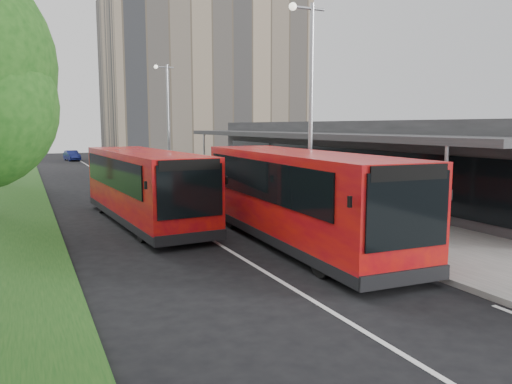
# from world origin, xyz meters

# --- Properties ---
(ground) EXTENTS (120.00, 120.00, 0.00)m
(ground) POSITION_xyz_m (0.00, 0.00, 0.00)
(ground) COLOR black
(ground) RESTS_ON ground
(pavement) EXTENTS (5.00, 80.00, 0.15)m
(pavement) POSITION_xyz_m (6.00, 20.00, 0.07)
(pavement) COLOR slate
(pavement) RESTS_ON ground
(lane_centre_line) EXTENTS (0.12, 70.00, 0.01)m
(lane_centre_line) POSITION_xyz_m (0.00, 15.00, 0.01)
(lane_centre_line) COLOR silver
(lane_centre_line) RESTS_ON ground
(kerb_dashes) EXTENTS (0.12, 56.00, 0.01)m
(kerb_dashes) POSITION_xyz_m (3.30, 19.00, 0.01)
(kerb_dashes) COLOR silver
(kerb_dashes) RESTS_ON ground
(office_block) EXTENTS (22.00, 12.00, 18.00)m
(office_block) POSITION_xyz_m (14.00, 42.00, 9.00)
(office_block) COLOR gray
(office_block) RESTS_ON ground
(station_building) EXTENTS (7.70, 26.00, 4.00)m
(station_building) POSITION_xyz_m (10.86, 8.00, 2.04)
(station_building) COLOR #29292B
(station_building) RESTS_ON ground
(lamp_post_near) EXTENTS (1.44, 0.28, 8.00)m
(lamp_post_near) POSITION_xyz_m (4.12, 2.00, 4.72)
(lamp_post_near) COLOR #9A9CA3
(lamp_post_near) RESTS_ON pavement
(lamp_post_far) EXTENTS (1.44, 0.28, 8.00)m
(lamp_post_far) POSITION_xyz_m (4.12, 22.00, 4.72)
(lamp_post_far) COLOR #9A9CA3
(lamp_post_far) RESTS_ON pavement
(bus_main) EXTENTS (3.08, 10.54, 2.96)m
(bus_main) POSITION_xyz_m (2.29, -0.49, 1.52)
(bus_main) COLOR red
(bus_main) RESTS_ON ground
(bus_second) EXTENTS (3.13, 10.01, 2.79)m
(bus_second) POSITION_xyz_m (-1.34, 5.17, 1.43)
(bus_second) COLOR red
(bus_second) RESTS_ON ground
(litter_bin) EXTENTS (0.63, 0.63, 0.89)m
(litter_bin) POSITION_xyz_m (5.00, 10.95, 0.59)
(litter_bin) COLOR #3E2B19
(litter_bin) RESTS_ON pavement
(bollard) EXTENTS (0.18, 0.18, 0.93)m
(bollard) POSITION_xyz_m (4.64, 18.71, 0.61)
(bollard) COLOR yellow
(bollard) RESTS_ON pavement
(car_near) EXTENTS (1.99, 3.65, 1.18)m
(car_near) POSITION_xyz_m (1.65, 37.08, 0.59)
(car_near) COLOR #551C0C
(car_near) RESTS_ON ground
(car_far) EXTENTS (1.63, 3.49, 1.11)m
(car_far) POSITION_xyz_m (-0.74, 43.61, 0.55)
(car_far) COLOR navy
(car_far) RESTS_ON ground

